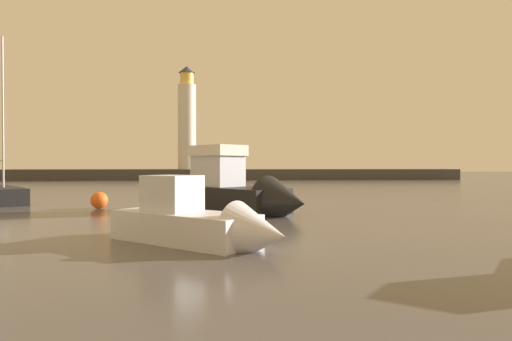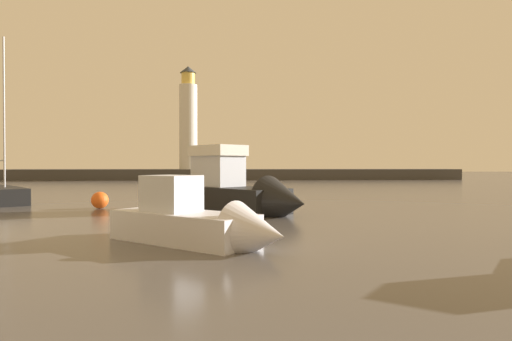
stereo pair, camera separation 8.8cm
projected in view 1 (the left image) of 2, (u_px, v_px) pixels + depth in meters
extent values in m
plane|color=#4C4742|center=(240.00, 194.00, 37.71)|extent=(220.00, 220.00, 0.00)
cube|color=#423F3D|center=(235.00, 174.00, 73.28)|extent=(73.95, 5.52, 1.73)
cylinder|color=silver|center=(187.00, 127.00, 72.69)|extent=(2.94, 2.94, 13.85)
cylinder|color=#F2CC59|center=(187.00, 79.00, 72.57)|extent=(2.20, 2.20, 1.94)
cone|color=#33383D|center=(187.00, 70.00, 72.55)|extent=(2.65, 2.65, 1.11)
cube|color=silver|center=(184.00, 227.00, 14.58)|extent=(5.20, 4.70, 0.99)
cone|color=silver|center=(260.00, 234.00, 12.83)|extent=(2.52, 2.54, 1.86)
cube|color=silver|center=(172.00, 193.00, 14.88)|extent=(2.19, 2.14, 1.20)
cube|color=black|center=(229.00, 199.00, 24.30)|extent=(6.59, 7.07, 1.32)
cone|color=black|center=(286.00, 202.00, 21.30)|extent=(3.49, 3.47, 2.55)
cube|color=silver|center=(218.00, 171.00, 24.99)|extent=(3.15, 3.24, 1.70)
cube|color=silver|center=(218.00, 151.00, 24.97)|extent=(3.47, 3.56, 0.60)
cube|color=black|center=(1.00, 195.00, 29.37)|extent=(5.83, 6.97, 1.06)
cylinder|color=#B7B7BC|center=(3.00, 112.00, 28.73)|extent=(0.12, 0.12, 9.78)
sphere|color=#EA5919|center=(99.00, 200.00, 25.50)|extent=(0.97, 0.97, 0.97)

